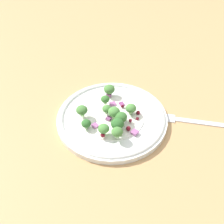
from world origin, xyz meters
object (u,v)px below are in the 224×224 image
Objects in this scene: broccoli_floret_0 at (82,110)px; fork at (195,121)px; plate at (112,118)px; broccoli_floret_1 at (131,108)px; broccoli_floret_2 at (109,89)px.

broccoli_floret_0 is 0.17× the size of fork.
broccoli_floret_1 reaches higher than plate.
broccoli_floret_1 reaches higher than fork.
plate is 4.70cm from broccoli_floret_1.
plate is at bearing 149.79° from broccoli_floret_0.
broccoli_floret_1 is 0.16× the size of fork.
broccoli_floret_0 is 1.05× the size of broccoli_floret_1.
broccoli_floret_1 is (-3.93, 1.51, 2.10)cm from plate.
broccoli_floret_0 reaches higher than broccoli_floret_2.
broccoli_floret_1 is (-9.52, 4.76, -0.49)cm from broccoli_floret_0.
broccoli_floret_1 is 0.91× the size of broccoli_floret_2.
broccoli_floret_0 is at bearing -30.21° from plate.
broccoli_floret_0 reaches higher than broccoli_floret_1.
plate reaches higher than fork.
broccoli_floret_2 reaches higher than fork.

